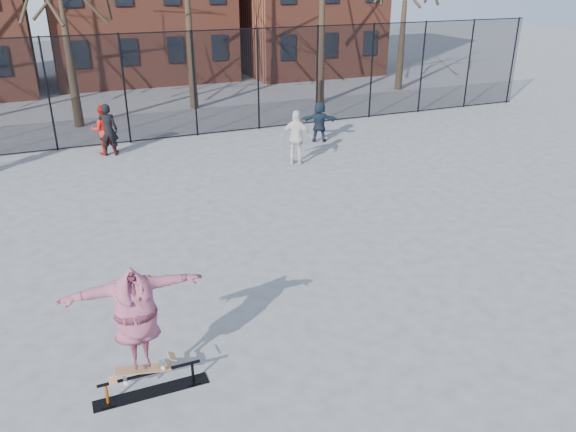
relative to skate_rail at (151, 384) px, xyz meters
name	(u,v)px	position (x,y,z in m)	size (l,w,h in m)	color
ground	(304,310)	(3.13, 1.21, -0.15)	(100.00, 100.00, 0.00)	#5C5D61
skate_rail	(151,384)	(0.00, 0.00, 0.00)	(1.77, 0.27, 0.39)	black
skateboard	(143,371)	(-0.09, 0.00, 0.29)	(0.90, 0.21, 0.11)	brown
skater	(137,322)	(-0.09, 0.00, 1.18)	(2.04, 0.56, 1.66)	#4B3D98
bystander_black	(108,130)	(0.85, 12.85, 0.77)	(0.67, 0.44, 1.84)	black
bystander_red	(104,130)	(0.73, 13.08, 0.73)	(0.86, 0.67, 1.76)	red
bystander_white	(297,138)	(6.53, 9.41, 0.76)	(1.07, 0.45, 1.83)	silver
bystander_navy	(319,121)	(8.42, 11.60, 0.62)	(1.43, 0.46, 1.54)	#182331
fence	(162,85)	(3.12, 14.21, 1.90)	(34.03, 0.07, 4.00)	black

